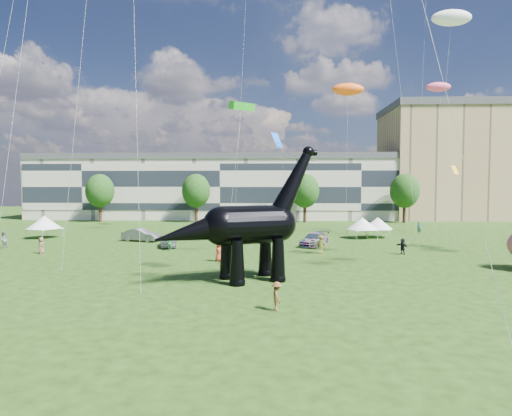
{
  "coord_description": "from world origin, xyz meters",
  "views": [
    {
      "loc": [
        1.91,
        -25.29,
        6.75
      ],
      "look_at": [
        0.7,
        8.0,
        5.0
      ],
      "focal_mm": 30.0,
      "sensor_mm": 36.0,
      "label": 1
    }
  ],
  "objects": [
    {
      "name": "gazebo_far",
      "position": [
        13.54,
        29.72,
        1.89
      ],
      "size": [
        4.7,
        4.7,
        2.69
      ],
      "rotation": [
        0.0,
        0.0,
        0.25
      ],
      "color": "white",
      "rests_on": "ground"
    },
    {
      "name": "kites",
      "position": [
        6.92,
        27.56,
        26.36
      ],
      "size": [
        60.85,
        50.16,
        31.18
      ],
      "color": "#FA1016",
      "rests_on": "ground"
    },
    {
      "name": "tree_far_left",
      "position": [
        -30.0,
        53.0,
        6.29
      ],
      "size": [
        5.2,
        5.2,
        9.44
      ],
      "color": "#382314",
      "rests_on": "ground"
    },
    {
      "name": "dinosaur_sculpture",
      "position": [
        0.03,
        4.71,
        3.8
      ],
      "size": [
        11.88,
        6.74,
        10.05
      ],
      "rotation": [
        0.0,
        0.0,
        0.43
      ],
      "color": "black",
      "rests_on": "ground"
    },
    {
      "name": "tree_mid_right",
      "position": [
        8.0,
        53.0,
        6.29
      ],
      "size": [
        5.2,
        5.2,
        9.44
      ],
      "color": "#382314",
      "rests_on": "ground"
    },
    {
      "name": "car_silver",
      "position": [
        -9.42,
        21.15,
        0.72
      ],
      "size": [
        2.56,
        4.49,
        1.44
      ],
      "primitive_type": "imported",
      "rotation": [
        0.0,
        0.0,
        0.21
      ],
      "color": "#B9B9BE",
      "rests_on": "ground"
    },
    {
      "name": "tree_far_right",
      "position": [
        26.0,
        53.0,
        6.29
      ],
      "size": [
        5.2,
        5.2,
        9.44
      ],
      "color": "#382314",
      "rests_on": "ground"
    },
    {
      "name": "tree_mid_left",
      "position": [
        -12.0,
        53.0,
        6.29
      ],
      "size": [
        5.2,
        5.2,
        9.44
      ],
      "color": "#382314",
      "rests_on": "ground"
    },
    {
      "name": "car_dark",
      "position": [
        6.69,
        22.43,
        0.73
      ],
      "size": [
        4.06,
        5.42,
        1.46
      ],
      "primitive_type": "imported",
      "rotation": [
        0.0,
        0.0,
        -0.46
      ],
      "color": "#595960",
      "rests_on": "ground"
    },
    {
      "name": "ground",
      "position": [
        0.0,
        0.0,
        0.0
      ],
      "size": [
        220.0,
        220.0,
        0.0
      ],
      "primitive_type": "plane",
      "color": "#16330C",
      "rests_on": "ground"
    },
    {
      "name": "car_grey",
      "position": [
        -13.92,
        25.7,
        0.76
      ],
      "size": [
        4.9,
        2.8,
        1.53
      ],
      "primitive_type": "imported",
      "rotation": [
        0.0,
        0.0,
        1.3
      ],
      "color": "slate",
      "rests_on": "ground"
    },
    {
      "name": "apartment_block",
      "position": [
        40.0,
        65.0,
        11.0
      ],
      "size": [
        28.0,
        18.0,
        22.0
      ],
      "primitive_type": "cube",
      "color": "tan",
      "rests_on": "ground"
    },
    {
      "name": "car_white",
      "position": [
        -4.3,
        29.41,
        0.68
      ],
      "size": [
        5.37,
        3.62,
        1.37
      ],
      "primitive_type": "imported",
      "rotation": [
        0.0,
        0.0,
        1.27
      ],
      "color": "white",
      "rests_on": "ground"
    },
    {
      "name": "gazebo_left",
      "position": [
        -27.32,
        28.44,
        2.02
      ],
      "size": [
        5.42,
        5.42,
        2.87
      ],
      "rotation": [
        0.0,
        0.0,
        -0.41
      ],
      "color": "white",
      "rests_on": "ground"
    },
    {
      "name": "visitors",
      "position": [
        -1.58,
        16.6,
        0.86
      ],
      "size": [
        50.36,
        38.3,
        1.87
      ],
      "color": "#503475",
      "rests_on": "ground"
    },
    {
      "name": "gazebo_near",
      "position": [
        15.71,
        30.58,
        1.85
      ],
      "size": [
        4.27,
        4.27,
        2.63
      ],
      "rotation": [
        0.0,
        0.0,
        -0.14
      ],
      "color": "white",
      "rests_on": "ground"
    },
    {
      "name": "terrace_row",
      "position": [
        -8.0,
        62.0,
        6.0
      ],
      "size": [
        78.0,
        11.0,
        12.0
      ],
      "primitive_type": "cube",
      "color": "beige",
      "rests_on": "ground"
    }
  ]
}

